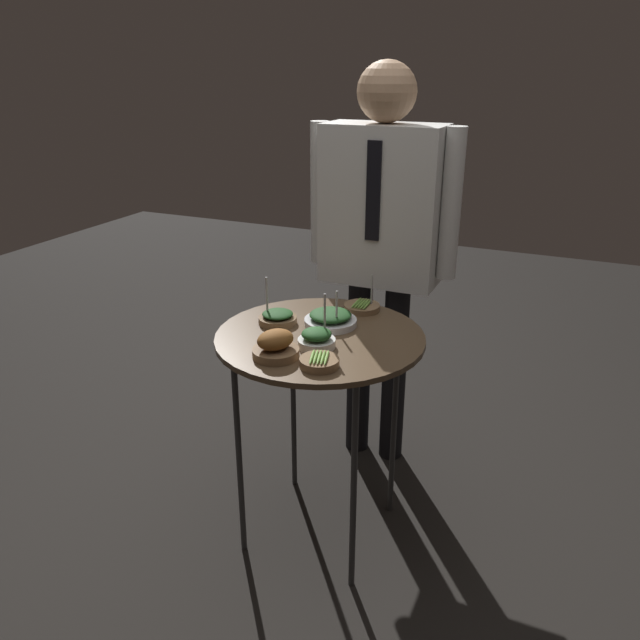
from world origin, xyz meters
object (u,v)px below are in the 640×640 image
object	(u,v)px
serving_cart	(320,351)
bowl_spinach_center	(317,339)
bowl_spinach_front_center	(330,319)
bowl_asparagus_far_rim	(319,362)
waiter_figure	(382,225)
bowl_asparagus_mid_right	(362,307)
bowl_roast_front_right	(276,346)
bowl_spinach_front_left	(278,318)

from	to	relation	value
serving_cart	bowl_spinach_center	xyz separation A→B (m)	(0.03, -0.09, 0.09)
bowl_spinach_front_center	bowl_spinach_center	bearing A→B (deg)	-80.34
serving_cart	bowl_asparagus_far_rim	size ratio (longest dim) A/B	6.71
serving_cart	bowl_spinach_front_center	world-z (taller)	bowl_spinach_front_center
waiter_figure	bowl_asparagus_mid_right	bearing A→B (deg)	-83.03
bowl_roast_front_right	bowl_asparagus_far_rim	xyz separation A→B (m)	(0.14, -0.01, -0.02)
bowl_spinach_front_center	waiter_figure	size ratio (longest dim) A/B	0.11
bowl_spinach_center	bowl_spinach_front_center	world-z (taller)	bowl_spinach_center
bowl_roast_front_right	bowl_spinach_front_center	xyz separation A→B (m)	(0.05, 0.28, -0.01)
bowl_asparagus_mid_right	serving_cart	bearing A→B (deg)	-100.48
bowl_asparagus_far_rim	bowl_asparagus_mid_right	world-z (taller)	bowl_asparagus_mid_right
bowl_roast_front_right	serving_cart	bearing A→B (deg)	75.13
bowl_roast_front_right	bowl_asparagus_far_rim	world-z (taller)	bowl_roast_front_right
bowl_roast_front_right	bowl_spinach_front_center	world-z (taller)	bowl_spinach_front_center
bowl_spinach_front_center	bowl_asparagus_mid_right	size ratio (longest dim) A/B	1.37
serving_cart	waiter_figure	xyz separation A→B (m)	(0.01, 0.55, 0.29)
serving_cart	waiter_figure	bearing A→B (deg)	88.83
serving_cart	bowl_spinach_center	size ratio (longest dim) A/B	4.67
serving_cart	bowl_asparagus_far_rim	distance (m)	0.24
bowl_roast_front_right	waiter_figure	distance (m)	0.78
bowl_asparagus_mid_right	waiter_figure	size ratio (longest dim) A/B	0.08
bowl_asparagus_mid_right	bowl_asparagus_far_rim	bearing A→B (deg)	-84.77
bowl_roast_front_right	bowl_spinach_front_center	distance (m)	0.29
bowl_spinach_center	bowl_spinach_front_center	distance (m)	0.18
bowl_asparagus_far_rim	waiter_figure	world-z (taller)	waiter_figure
bowl_spinach_front_left	serving_cart	bearing A→B (deg)	-9.65
bowl_roast_front_right	bowl_spinach_front_left	world-z (taller)	bowl_spinach_front_left
bowl_spinach_center	bowl_spinach_front_left	world-z (taller)	bowl_spinach_center
waiter_figure	bowl_roast_front_right	bearing A→B (deg)	-94.91
bowl_spinach_center	bowl_asparagus_mid_right	distance (m)	0.35
bowl_spinach_front_left	bowl_asparagus_mid_right	bearing A→B (deg)	46.79
bowl_asparagus_far_rim	bowl_asparagus_mid_right	distance (m)	0.46
serving_cart	bowl_roast_front_right	xyz separation A→B (m)	(-0.05, -0.20, 0.09)
bowl_spinach_front_left	bowl_asparagus_far_rim	size ratio (longest dim) A/B	1.38
bowl_spinach_front_center	bowl_asparagus_far_rim	world-z (taller)	bowl_spinach_front_center
bowl_spinach_front_left	bowl_asparagus_mid_right	size ratio (longest dim) A/B	1.25
bowl_roast_front_right	bowl_asparagus_mid_right	size ratio (longest dim) A/B	1.12
bowl_spinach_front_left	bowl_asparagus_mid_right	world-z (taller)	bowl_spinach_front_left
bowl_roast_front_right	bowl_spinach_center	bearing A→B (deg)	53.35
serving_cart	bowl_asparagus_far_rim	bearing A→B (deg)	-66.56
serving_cart	bowl_asparagus_mid_right	world-z (taller)	bowl_asparagus_mid_right
bowl_spinach_center	bowl_spinach_front_left	bearing A→B (deg)	148.79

